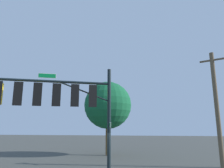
% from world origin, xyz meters
% --- Properties ---
extents(signal_pole_assembly, '(6.02, 2.77, 6.10)m').
position_xyz_m(signal_pole_assembly, '(2.57, 0.95, 4.27)').
color(signal_pole_assembly, black).
rests_on(signal_pole_assembly, ground_plane).
extents(utility_pole, '(1.69, 0.86, 8.53)m').
position_xyz_m(utility_pole, '(-7.31, -4.98, 4.37)').
color(utility_pole, brown).
rests_on(utility_pole, ground_plane).
extents(tree_mid, '(4.97, 4.97, 7.60)m').
position_xyz_m(tree_mid, '(1.84, -10.23, 5.09)').
color(tree_mid, brown).
rests_on(tree_mid, ground_plane).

